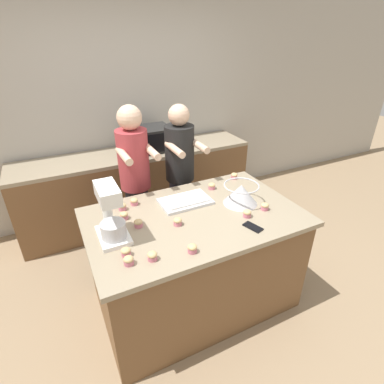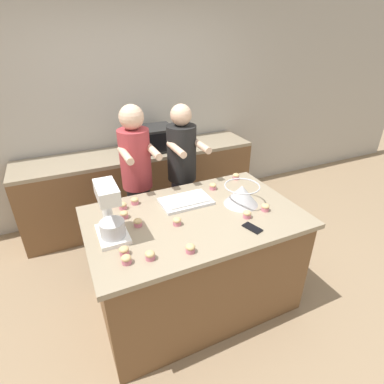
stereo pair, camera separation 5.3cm
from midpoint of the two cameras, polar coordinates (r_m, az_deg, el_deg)
name	(u,v)px [view 1 (the left image)]	position (r m, az deg, el deg)	size (l,w,h in m)	color
ground_plane	(195,298)	(2.92, -0.07, -19.51)	(16.00, 16.00, 0.00)	#937A5B
back_wall	(124,108)	(3.85, -13.16, 15.25)	(10.00, 0.06, 2.70)	#B2ADA3
island_counter	(195,260)	(2.61, -0.07, -12.79)	(1.66, 1.04, 0.90)	brown
back_counter	(139,186)	(3.82, -10.39, 1.12)	(2.80, 0.60, 0.91)	brown
person_left	(136,183)	(2.94, -11.13, 1.60)	(0.31, 0.48, 1.62)	#232328
person_right	(180,177)	(3.09, -2.74, 2.89)	(0.31, 0.48, 1.58)	#33384C
stand_mixer	(111,216)	(2.08, -15.96, -4.36)	(0.20, 0.30, 0.41)	white
mixing_bowl	(241,193)	(2.48, 8.66, -0.27)	(0.29, 0.29, 0.17)	#BCBCC1
baking_tray	(185,201)	(2.50, -1.88, -1.68)	(0.42, 0.27, 0.04)	silver
microwave_oven	(149,139)	(3.64, -8.56, 9.98)	(0.50, 0.39, 0.27)	black
cell_phone	(253,227)	(2.23, 10.85, -6.56)	(0.11, 0.16, 0.01)	black
cupcake_0	(234,176)	(2.93, 7.54, 3.09)	(0.06, 0.06, 0.06)	#D17084
cupcake_1	(122,207)	(2.46, -13.73, -2.71)	(0.06, 0.06, 0.06)	#D17084
cupcake_2	(126,252)	(1.98, -13.25, -11.03)	(0.06, 0.06, 0.06)	#D17084
cupcake_3	(212,186)	(2.71, 3.23, 1.15)	(0.06, 0.06, 0.06)	#D17084
cupcake_4	(192,248)	(1.96, -0.73, -10.68)	(0.06, 0.06, 0.06)	#D17084
cupcake_5	(265,206)	(2.46, 13.11, -2.69)	(0.06, 0.06, 0.06)	#D17084
cupcake_6	(152,256)	(1.92, -8.37, -11.95)	(0.06, 0.06, 0.06)	#D17084
cupcake_7	(129,260)	(1.92, -12.78, -12.60)	(0.06, 0.06, 0.06)	#D17084
cupcake_8	(134,202)	(2.51, -11.56, -1.79)	(0.06, 0.06, 0.06)	#D17084
cupcake_9	(178,221)	(2.21, -3.44, -5.62)	(0.06, 0.06, 0.06)	#D17084
cupcake_10	(247,213)	(2.34, 9.83, -4.04)	(0.06, 0.06, 0.06)	#D17084
cupcake_11	(114,203)	(2.53, -15.18, -2.07)	(0.06, 0.06, 0.06)	#D17084
cupcake_12	(138,223)	(2.23, -10.86, -5.85)	(0.06, 0.06, 0.06)	#D17084
cupcake_13	(124,215)	(2.34, -13.45, -4.35)	(0.06, 0.06, 0.06)	#D17084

